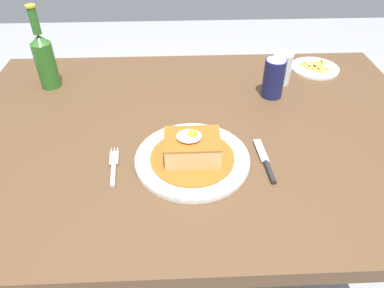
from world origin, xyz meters
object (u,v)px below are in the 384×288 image
(side_plate_fries, at_px, (315,68))
(knife, at_px, (267,165))
(soda_can, at_px, (274,78))
(drinking_glass, at_px, (281,70))
(main_plate, at_px, (192,159))
(fork, at_px, (113,169))
(beer_bottle_green, at_px, (44,58))

(side_plate_fries, bearing_deg, knife, -118.58)
(soda_can, bearing_deg, drinking_glass, 62.36)
(main_plate, xyz_separation_m, soda_can, (0.27, 0.31, 0.05))
(main_plate, relative_size, fork, 2.04)
(side_plate_fries, bearing_deg, beer_bottle_green, -174.94)
(drinking_glass, bearing_deg, side_plate_fries, 30.15)
(fork, xyz_separation_m, beer_bottle_green, (-0.26, 0.43, 0.09))
(main_plate, bearing_deg, fork, -171.74)
(main_plate, distance_m, drinking_glass, 0.51)
(knife, relative_size, beer_bottle_green, 0.62)
(drinking_glass, relative_size, side_plate_fries, 0.62)
(fork, relative_size, knife, 0.86)
(knife, xyz_separation_m, side_plate_fries, (0.28, 0.51, -0.00))
(fork, distance_m, knife, 0.38)
(beer_bottle_green, bearing_deg, fork, -58.93)
(beer_bottle_green, distance_m, side_plate_fries, 0.93)
(main_plate, bearing_deg, beer_bottle_green, 138.36)
(main_plate, bearing_deg, side_plate_fries, 46.26)
(side_plate_fries, bearing_deg, fork, -142.05)
(fork, relative_size, soda_can, 1.14)
(drinking_glass, distance_m, side_plate_fries, 0.18)
(fork, bearing_deg, soda_can, 36.28)
(knife, bearing_deg, fork, 179.71)
(beer_bottle_green, relative_size, drinking_glass, 2.53)
(beer_bottle_green, relative_size, side_plate_fries, 1.56)
(soda_can, xyz_separation_m, beer_bottle_green, (-0.72, 0.09, 0.04))
(soda_can, height_order, side_plate_fries, soda_can)
(soda_can, distance_m, drinking_glass, 0.10)
(knife, relative_size, soda_can, 1.34)
(fork, relative_size, drinking_glass, 1.35)
(knife, bearing_deg, side_plate_fries, 61.42)
(main_plate, height_order, side_plate_fries, main_plate)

